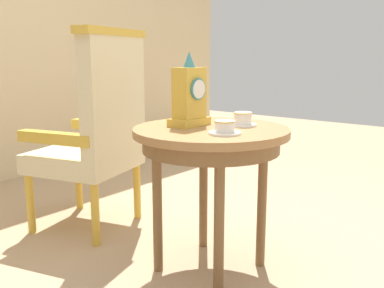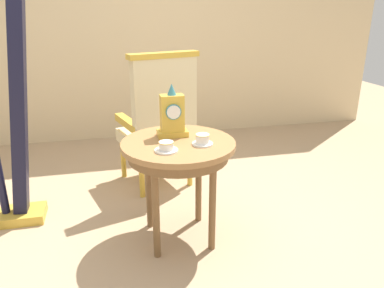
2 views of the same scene
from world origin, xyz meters
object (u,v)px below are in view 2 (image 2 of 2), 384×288
at_px(teacup_left, 166,147).
at_px(armchair, 159,120).
at_px(mantel_clock, 172,116).
at_px(teacup_right, 203,140).
at_px(harp, 10,118).
at_px(side_table, 178,154).

xyz_separation_m(teacup_left, armchair, (0.09, 0.94, -0.11)).
bearing_deg(teacup_left, mantel_clock, 72.10).
bearing_deg(teacup_left, teacup_right, 14.50).
height_order(teacup_left, harp, harp).
relative_size(side_table, teacup_right, 5.57).
bearing_deg(mantel_clock, side_table, -82.50).
height_order(side_table, teacup_right, teacup_right).
xyz_separation_m(teacup_right, harp, (-1.17, 0.56, 0.05)).
bearing_deg(teacup_right, mantel_clock, 126.50).
xyz_separation_m(side_table, mantel_clock, (-0.01, 0.11, 0.22)).
xyz_separation_m(side_table, harp, (-1.04, 0.47, 0.16)).
relative_size(teacup_right, mantel_clock, 0.38).
xyz_separation_m(teacup_left, mantel_clock, (0.08, 0.26, 0.11)).
bearing_deg(teacup_right, teacup_left, -165.50).
relative_size(side_table, mantel_clock, 2.09).
height_order(mantel_clock, armchair, armchair).
xyz_separation_m(side_table, armchair, (-0.00, 0.79, -0.01)).
bearing_deg(teacup_left, side_table, 55.83).
height_order(teacup_right, mantel_clock, mantel_clock).
distance_m(side_table, teacup_right, 0.19).
height_order(side_table, harp, harp).
distance_m(armchair, harp, 1.10).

